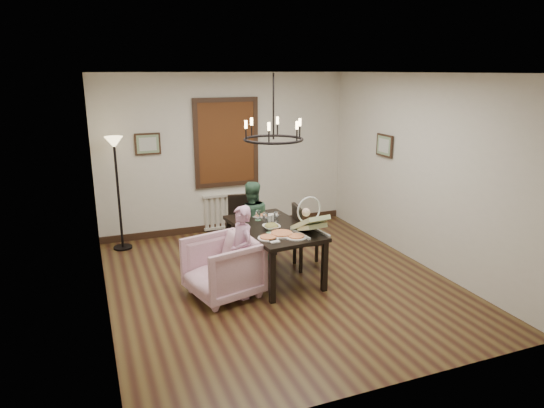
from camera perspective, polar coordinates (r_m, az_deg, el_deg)
room_shell at (r=6.68m, az=-0.32°, el=3.11°), size 4.51×5.00×2.81m
dining_table at (r=6.75m, az=0.16°, el=-3.33°), size 1.03×1.66×0.74m
chair_far at (r=7.62m, az=-3.43°, el=-2.59°), size 0.47×0.47×0.94m
chair_right at (r=7.13m, az=4.42°, el=-3.81°), size 0.49×0.49×0.97m
armchair at (r=6.30m, az=-5.82°, el=-7.46°), size 1.03×1.01×0.77m
elderly_woman at (r=6.22m, az=-3.57°, el=-6.56°), size 0.29×0.40×1.00m
seated_man at (r=7.38m, az=-2.49°, el=-2.83°), size 0.57×0.48×1.03m
baby_bouncer at (r=6.40m, az=4.53°, el=-2.03°), size 0.44×0.56×0.34m
salad_bowl at (r=6.59m, az=-0.07°, el=-2.71°), size 0.28×0.28×0.07m
pizza_platter at (r=6.36m, az=1.14°, el=-3.53°), size 0.32×0.32×0.04m
drinking_glass at (r=6.85m, az=-0.79°, el=-1.62°), size 0.08×0.08×0.15m
window_blinds at (r=8.60m, az=-5.38°, el=7.19°), size 1.00×0.03×1.40m
radiator at (r=8.88m, az=-5.21°, el=-0.80°), size 0.92×0.12×0.62m
picture_back at (r=8.34m, az=-14.42°, el=6.85°), size 0.42×0.03×0.36m
picture_right at (r=8.12m, az=13.09°, el=6.72°), size 0.03×0.42×0.36m
floor_lamp at (r=8.12m, az=-17.61°, el=0.98°), size 0.30×0.30×1.80m
chandelier at (r=6.45m, az=0.17°, el=7.62°), size 0.80×0.80×0.04m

